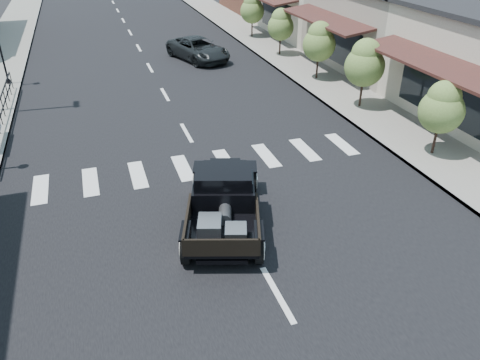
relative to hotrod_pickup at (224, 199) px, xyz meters
name	(u,v)px	position (x,y,z in m)	size (l,w,h in m)	color
ground	(239,226)	(0.37, -0.25, -0.85)	(120.00, 120.00, 0.00)	black
road	(155,78)	(0.37, 14.75, -0.84)	(14.00, 80.00, 0.02)	black
road_markings	(173,109)	(0.37, 9.75, -0.85)	(12.00, 60.00, 0.06)	silver
sidewalk_right	(295,63)	(8.87, 14.75, -0.78)	(3.00, 80.00, 0.15)	gray
storefront_mid	(413,26)	(15.37, 12.75, 1.40)	(10.00, 9.00, 4.50)	#A49889
storefront_far	(338,2)	(15.37, 21.75, 1.40)	(10.00, 9.00, 4.50)	beige
railing	(0,114)	(-6.93, 9.75, -0.20)	(0.08, 10.00, 1.00)	black
lamp_post_c	(1,51)	(-7.23, 15.75, 1.02)	(0.36, 0.36, 3.44)	black
small_tree_a	(439,120)	(8.67, 1.79, 0.63)	(1.60, 1.60, 2.66)	#5A7636
small_tree_b	(363,74)	(8.67, 7.00, 0.79)	(1.79, 1.79, 2.98)	#5A7636
small_tree_c	(318,51)	(8.67, 11.50, 0.74)	(1.73, 1.73, 2.89)	#5A7636
small_tree_d	(280,32)	(8.67, 16.76, 0.65)	(1.63, 1.63, 2.71)	#5A7636
small_tree_e	(252,16)	(8.67, 22.08, 0.72)	(1.70, 1.70, 2.84)	#5A7636
hotrod_pickup	(224,199)	(0.00, 0.00, 0.00)	(2.30, 4.92, 1.71)	black
second_car	(198,49)	(3.53, 17.56, -0.19)	(2.22, 4.81, 1.34)	black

